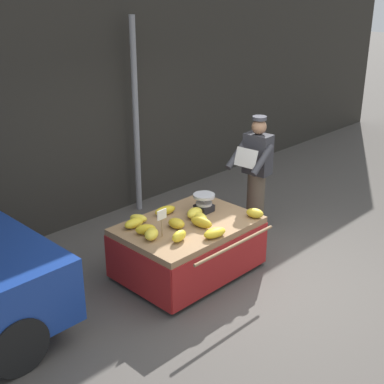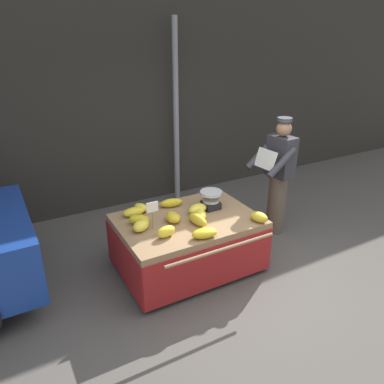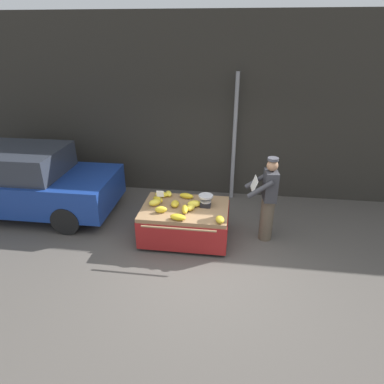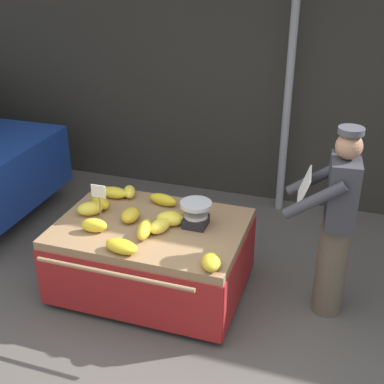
{
  "view_description": "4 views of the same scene",
  "coord_description": "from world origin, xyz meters",
  "views": [
    {
      "loc": [
        -4.66,
        -3.36,
        3.53
      ],
      "look_at": [
        -0.25,
        1.02,
        1.0
      ],
      "focal_mm": 50.25,
      "sensor_mm": 36.0,
      "label": 1
    },
    {
      "loc": [
        -2.34,
        -2.63,
        2.76
      ],
      "look_at": [
        -0.37,
        0.94,
        1.0
      ],
      "focal_mm": 34.62,
      "sensor_mm": 36.0,
      "label": 2
    },
    {
      "loc": [
        0.45,
        -4.8,
        3.77
      ],
      "look_at": [
        -0.31,
        0.76,
        1.08
      ],
      "focal_mm": 31.46,
      "sensor_mm": 36.0,
      "label": 3
    },
    {
      "loc": [
        1.13,
        -2.79,
        3.0
      ],
      "look_at": [
        -0.09,
        0.92,
        1.05
      ],
      "focal_mm": 48.0,
      "sensor_mm": 36.0,
      "label": 4
    }
  ],
  "objects": [
    {
      "name": "weighing_scale",
      "position": [
        -0.07,
        0.97,
        0.81
      ],
      "size": [
        0.28,
        0.28,
        0.23
      ],
      "color": "black",
      "rests_on": "banana_cart"
    },
    {
      "name": "back_wall",
      "position": [
        0.0,
        3.19,
        2.1
      ],
      "size": [
        16.0,
        0.24,
        4.21
      ],
      "primitive_type": "cube",
      "color": "#2D2B26",
      "rests_on": "ground"
    },
    {
      "name": "banana_bunch_3",
      "position": [
        -1.01,
        1.25,
        0.75
      ],
      "size": [
        0.27,
        0.15,
        0.11
      ],
      "primitive_type": "ellipsoid",
      "rotation": [
        0.0,
        0.0,
        1.58
      ],
      "color": "yellow",
      "rests_on": "banana_cart"
    },
    {
      "name": "parked_car",
      "position": [
        -4.14,
        1.49,
        0.75
      ],
      "size": [
        3.91,
        1.77,
        1.51
      ],
      "color": "navy",
      "rests_on": "ground"
    },
    {
      "name": "banana_bunch_5",
      "position": [
        -0.44,
        0.67,
        0.76
      ],
      "size": [
        0.16,
        0.31,
        0.13
      ],
      "primitive_type": "ellipsoid",
      "rotation": [
        0.0,
        0.0,
        0.18
      ],
      "color": "gold",
      "rests_on": "banana_cart"
    },
    {
      "name": "banana_bunch_10",
      "position": [
        -0.29,
        0.93,
        0.76
      ],
      "size": [
        0.29,
        0.23,
        0.12
      ],
      "primitive_type": "ellipsoid",
      "rotation": [
        0.0,
        0.0,
        1.85
      ],
      "color": "yellow",
      "rests_on": "banana_cart"
    },
    {
      "name": "banana_bunch_4",
      "position": [
        -0.66,
        0.87,
        0.75
      ],
      "size": [
        0.17,
        0.23,
        0.12
      ],
      "primitive_type": "ellipsoid",
      "rotation": [
        0.0,
        0.0,
        0.06
      ],
      "color": "gold",
      "rests_on": "banana_cart"
    },
    {
      "name": "banana_bunch_1",
      "position": [
        0.24,
        0.39,
        0.75
      ],
      "size": [
        0.21,
        0.25,
        0.12
      ],
      "primitive_type": "ellipsoid",
      "rotation": [
        0.0,
        0.0,
        0.27
      ],
      "color": "gold",
      "rests_on": "banana_cart"
    },
    {
      "name": "banana_bunch_6",
      "position": [
        -0.49,
        1.25,
        0.75
      ],
      "size": [
        0.31,
        0.17,
        0.11
      ],
      "primitive_type": "ellipsoid",
      "rotation": [
        0.0,
        0.0,
        1.38
      ],
      "color": "gold",
      "rests_on": "banana_cart"
    },
    {
      "name": "street_pole",
      "position": [
        0.4,
        2.86,
        1.5
      ],
      "size": [
        0.09,
        0.09,
        3.0
      ],
      "primitive_type": "cylinder",
      "color": "gray",
      "rests_on": "ground"
    },
    {
      "name": "banana_bunch_7",
      "position": [
        -1.03,
        1.01,
        0.76
      ],
      "size": [
        0.27,
        0.24,
        0.12
      ],
      "primitive_type": "ellipsoid",
      "rotation": [
        0.0,
        0.0,
        1.0
      ],
      "color": "gold",
      "rests_on": "banana_cart"
    },
    {
      "name": "banana_bunch_2",
      "position": [
        -1.06,
        0.87,
        0.76
      ],
      "size": [
        0.28,
        0.26,
        0.12
      ],
      "primitive_type": "ellipsoid",
      "rotation": [
        0.0,
        0.0,
        2.16
      ],
      "color": "yellow",
      "rests_on": "banana_cart"
    },
    {
      "name": "banana_bunch_8",
      "position": [
        -0.52,
        0.38,
        0.75
      ],
      "size": [
        0.32,
        0.2,
        0.11
      ],
      "primitive_type": "ellipsoid",
      "rotation": [
        0.0,
        0.0,
        1.41
      ],
      "color": "gold",
      "rests_on": "banana_cart"
    },
    {
      "name": "banana_bunch_9",
      "position": [
        -0.88,
        1.32,
        0.74
      ],
      "size": [
        0.2,
        0.25,
        0.1
      ],
      "primitive_type": "ellipsoid",
      "rotation": [
        0.0,
        0.0,
        0.44
      ],
      "color": "yellow",
      "rests_on": "banana_cart"
    },
    {
      "name": "price_sign",
      "position": [
        -0.94,
        0.82,
        0.94
      ],
      "size": [
        0.14,
        0.01,
        0.34
      ],
      "color": "#997A51",
      "rests_on": "banana_cart"
    },
    {
      "name": "banana_bunch_11",
      "position": [
        -0.34,
        0.78,
        0.75
      ],
      "size": [
        0.21,
        0.26,
        0.12
      ],
      "primitive_type": "ellipsoid",
      "rotation": [
        0.0,
        0.0,
        2.81
      ],
      "color": "yellow",
      "rests_on": "banana_cart"
    },
    {
      "name": "banana_cart",
      "position": [
        -0.47,
        0.87,
        0.52
      ],
      "size": [
        1.69,
        1.38,
        0.7
      ],
      "color": "#93704C",
      "rests_on": "ground"
    },
    {
      "name": "ground_plane",
      "position": [
        0.0,
        0.0,
        0.0
      ],
      "size": [
        60.0,
        60.0,
        0.0
      ],
      "primitive_type": "plane",
      "color": "#514C47"
    },
    {
      "name": "vendor_person",
      "position": [
        1.11,
        1.07,
        0.87
      ],
      "size": [
        0.61,
        0.55,
        1.71
      ],
      "color": "brown",
      "rests_on": "ground"
    },
    {
      "name": "banana_bunch_0",
      "position": [
        -0.88,
        0.6,
        0.76
      ],
      "size": [
        0.24,
        0.15,
        0.13
      ],
      "primitive_type": "ellipsoid",
      "rotation": [
        0.0,
        0.0,
        1.76
      ],
      "color": "yellow",
      "rests_on": "banana_cart"
    }
  ]
}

